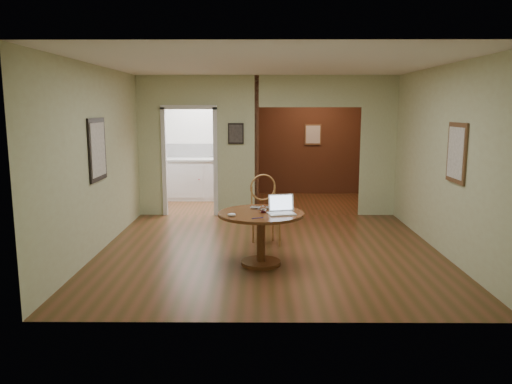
{
  "coord_description": "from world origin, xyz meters",
  "views": [
    {
      "loc": [
        -0.15,
        -7.14,
        2.1
      ],
      "look_at": [
        -0.2,
        -0.2,
        0.92
      ],
      "focal_mm": 35.0,
      "sensor_mm": 36.0,
      "label": 1
    }
  ],
  "objects_px": {
    "closed_laptop": "(262,209)",
    "open_laptop": "(281,208)",
    "chair": "(265,206)",
    "dining_table": "(261,226)"
  },
  "relations": [
    {
      "from": "dining_table",
      "to": "closed_laptop",
      "type": "xyz_separation_m",
      "value": [
        0.02,
        0.19,
        0.2
      ]
    },
    {
      "from": "dining_table",
      "to": "closed_laptop",
      "type": "relative_size",
      "value": 3.43
    },
    {
      "from": "chair",
      "to": "open_laptop",
      "type": "relative_size",
      "value": 2.79
    },
    {
      "from": "chair",
      "to": "open_laptop",
      "type": "height_order",
      "value": "chair"
    },
    {
      "from": "chair",
      "to": "closed_laptop",
      "type": "relative_size",
      "value": 3.22
    },
    {
      "from": "dining_table",
      "to": "closed_laptop",
      "type": "distance_m",
      "value": 0.28
    },
    {
      "from": "closed_laptop",
      "to": "open_laptop",
      "type": "bearing_deg",
      "value": -38.16
    },
    {
      "from": "chair",
      "to": "closed_laptop",
      "type": "xyz_separation_m",
      "value": [
        -0.05,
        -0.86,
        0.13
      ]
    },
    {
      "from": "open_laptop",
      "to": "closed_laptop",
      "type": "bearing_deg",
      "value": 123.13
    },
    {
      "from": "open_laptop",
      "to": "closed_laptop",
      "type": "height_order",
      "value": "open_laptop"
    }
  ]
}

